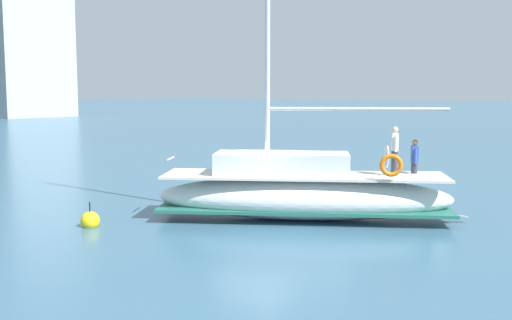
# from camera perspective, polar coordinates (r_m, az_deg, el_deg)

# --- Properties ---
(ground_plane) EXTENTS (400.00, 400.00, 0.00)m
(ground_plane) POSITION_cam_1_polar(r_m,az_deg,el_deg) (20.17, 0.48, -5.46)
(ground_plane) COLOR #38607A
(main_sailboat) EXTENTS (7.25, 9.35, 13.97)m
(main_sailboat) POSITION_cam_1_polar(r_m,az_deg,el_deg) (19.95, 4.28, -2.93)
(main_sailboat) COLOR silver
(main_sailboat) RESTS_ON ground
(seagull) EXTENTS (0.87, 0.92, 0.17)m
(seagull) POSITION_cam_1_polar(r_m,az_deg,el_deg) (20.39, 17.78, -5.00)
(seagull) COLOR silver
(seagull) RESTS_ON ground
(mooring_buoy) EXTENTS (0.59, 0.59, 0.90)m
(mooring_buoy) POSITION_cam_1_polar(r_m,az_deg,el_deg) (19.61, -15.25, -5.51)
(mooring_buoy) COLOR yellow
(mooring_buoy) RESTS_ON ground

